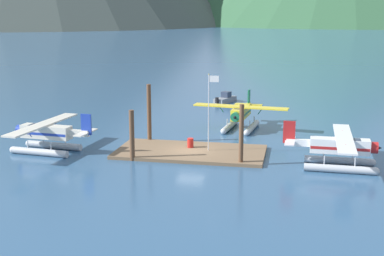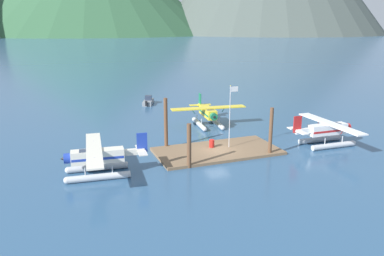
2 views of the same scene
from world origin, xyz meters
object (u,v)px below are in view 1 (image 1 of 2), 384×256
object	(u,v)px
flagpole	(210,104)
seaplane_yellow_bow_right	(241,116)
seaplane_cream_port_aft	(46,136)
boat_grey_open_north	(226,99)
seaplane_white_stbd_aft	(340,150)
fuel_drum	(190,143)

from	to	relation	value
flagpole	seaplane_yellow_bow_right	size ratio (longest dim) A/B	0.67
flagpole	seaplane_cream_port_aft	distance (m)	15.41
seaplane_cream_port_aft	boat_grey_open_north	distance (m)	32.91
seaplane_yellow_bow_right	boat_grey_open_north	xyz separation A→B (m)	(-4.06, 17.43, -1.09)
seaplane_white_stbd_aft	seaplane_cream_port_aft	distance (m)	26.24
seaplane_cream_port_aft	seaplane_yellow_bow_right	xyz separation A→B (m)	(16.64, 12.96, 0.00)
fuel_drum	seaplane_yellow_bow_right	bearing A→B (deg)	69.44
flagpole	seaplane_cream_port_aft	xyz separation A→B (m)	(-14.90, -2.48, -3.04)
seaplane_cream_port_aft	boat_grey_open_north	bearing A→B (deg)	67.51
fuel_drum	boat_grey_open_north	distance (m)	27.23
seaplane_cream_port_aft	fuel_drum	bearing A→B (deg)	13.72
seaplane_yellow_bow_right	boat_grey_open_north	bearing A→B (deg)	103.11
flagpole	boat_grey_open_north	distance (m)	28.31
seaplane_cream_port_aft	boat_grey_open_north	xyz separation A→B (m)	(12.58, 30.39, -1.09)
seaplane_white_stbd_aft	seaplane_yellow_bow_right	size ratio (longest dim) A/B	0.99
fuel_drum	seaplane_yellow_bow_right	world-z (taller)	seaplane_yellow_bow_right
seaplane_white_stbd_aft	seaplane_yellow_bow_right	distance (m)	16.16
seaplane_cream_port_aft	seaplane_yellow_bow_right	world-z (taller)	same
seaplane_yellow_bow_right	seaplane_white_stbd_aft	bearing A→B (deg)	-53.54
seaplane_white_stbd_aft	seaplane_cream_port_aft	world-z (taller)	same
fuel_drum	seaplane_cream_port_aft	bearing A→B (deg)	-166.28
fuel_drum	seaplane_cream_port_aft	world-z (taller)	seaplane_cream_port_aft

